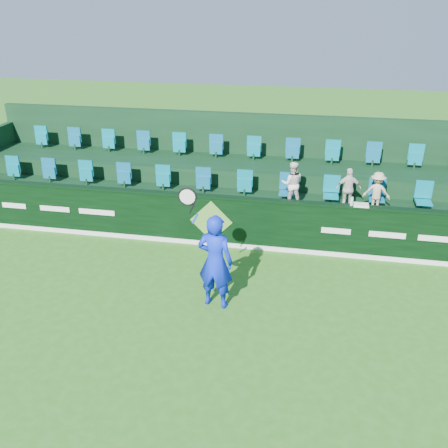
% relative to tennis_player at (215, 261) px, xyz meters
% --- Properties ---
extents(ground, '(60.00, 60.00, 0.00)m').
position_rel_tennis_player_xyz_m(ground, '(-0.65, -1.26, -1.03)').
color(ground, '#296C19').
rests_on(ground, ground).
extents(sponsor_hoarding, '(16.00, 0.25, 1.35)m').
position_rel_tennis_player_xyz_m(sponsor_hoarding, '(-0.65, 2.74, -0.35)').
color(sponsor_hoarding, black).
rests_on(sponsor_hoarding, ground).
extents(stand_tier_front, '(16.00, 2.00, 0.80)m').
position_rel_tennis_player_xyz_m(stand_tier_front, '(-0.65, 3.84, -0.63)').
color(stand_tier_front, black).
rests_on(stand_tier_front, ground).
extents(stand_tier_back, '(16.00, 1.80, 1.30)m').
position_rel_tennis_player_xyz_m(stand_tier_back, '(-0.65, 5.74, -0.38)').
color(stand_tier_back, black).
rests_on(stand_tier_back, ground).
extents(stand_rear, '(16.00, 4.10, 2.60)m').
position_rel_tennis_player_xyz_m(stand_rear, '(-0.65, 6.19, 0.19)').
color(stand_rear, black).
rests_on(stand_rear, ground).
extents(seat_row_front, '(13.50, 0.50, 0.60)m').
position_rel_tennis_player_xyz_m(seat_row_front, '(-0.65, 4.24, 0.07)').
color(seat_row_front, '#047284').
rests_on(seat_row_front, stand_tier_front).
extents(seat_row_back, '(13.50, 0.50, 0.60)m').
position_rel_tennis_player_xyz_m(seat_row_back, '(-0.65, 6.04, 0.57)').
color(seat_row_back, '#047284').
rests_on(seat_row_back, stand_tier_back).
extents(tennis_player, '(1.17, 0.60, 2.67)m').
position_rel_tennis_player_xyz_m(tennis_player, '(0.00, 0.00, 0.00)').
color(tennis_player, '#0C24D8').
rests_on(tennis_player, ground).
extents(spectator_left, '(0.63, 0.52, 1.20)m').
position_rel_tennis_player_xyz_m(spectator_left, '(1.27, 3.86, 0.37)').
color(spectator_left, white).
rests_on(spectator_left, stand_tier_front).
extents(spectator_middle, '(0.68, 0.34, 1.11)m').
position_rel_tennis_player_xyz_m(spectator_middle, '(2.72, 3.86, 0.33)').
color(spectator_middle, silver).
rests_on(spectator_middle, stand_tier_front).
extents(spectator_right, '(0.73, 0.47, 1.05)m').
position_rel_tennis_player_xyz_m(spectator_right, '(3.43, 3.86, 0.30)').
color(spectator_right, tan).
rests_on(spectator_right, stand_tier_front).
extents(towel, '(0.35, 0.23, 0.05)m').
position_rel_tennis_player_xyz_m(towel, '(2.97, 2.74, 0.35)').
color(towel, white).
rests_on(towel, sponsor_hoarding).
extents(drinks_bottle, '(0.07, 0.07, 0.21)m').
position_rel_tennis_player_xyz_m(drinks_bottle, '(2.75, 2.74, 0.43)').
color(drinks_bottle, silver).
rests_on(drinks_bottle, sponsor_hoarding).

